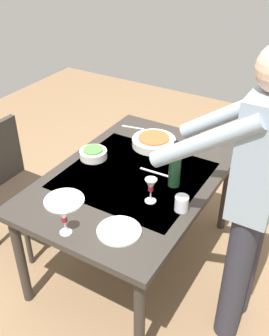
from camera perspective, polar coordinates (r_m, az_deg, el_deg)
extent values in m
plane|color=#846647|center=(2.95, 0.00, -12.80)|extent=(6.00, 6.00, 0.00)
cube|color=#332D28|center=(2.49, 0.00, -1.35)|extent=(1.43, 0.97, 0.04)
cube|color=#C6AD89|center=(2.48, 0.00, -1.01)|extent=(0.79, 0.82, 0.00)
cylinder|color=#332D28|center=(3.33, -0.44, 0.95)|extent=(0.06, 0.06, 0.69)
cylinder|color=#332D28|center=(2.55, -15.93, -12.50)|extent=(0.06, 0.06, 0.69)
cylinder|color=#332D28|center=(3.06, 12.96, -3.29)|extent=(0.06, 0.06, 0.69)
cylinder|color=#332D28|center=(2.19, 0.71, -20.96)|extent=(0.06, 0.06, 0.69)
cube|color=black|center=(2.91, -15.82, -3.31)|extent=(0.40, 0.40, 0.04)
cylinder|color=#332D28|center=(3.24, -15.29, -4.05)|extent=(0.04, 0.04, 0.43)
cylinder|color=#332D28|center=(3.04, -10.67, -6.11)|extent=(0.04, 0.04, 0.43)
cylinder|color=#332D28|center=(2.86, -15.05, -9.73)|extent=(0.04, 0.04, 0.43)
cylinder|color=#2D2D38|center=(2.30, 14.21, -15.12)|extent=(0.14, 0.14, 0.88)
cylinder|color=#2D2D38|center=(2.44, 15.74, -11.97)|extent=(0.14, 0.14, 0.88)
cube|color=#8C9EAD|center=(1.92, 18.14, 1.98)|extent=(0.36, 0.20, 0.60)
cylinder|color=#8C9EAD|center=(1.79, 9.83, 3.65)|extent=(0.08, 0.52, 0.40)
cylinder|color=#8C9EAD|center=(2.08, 13.45, 7.60)|extent=(0.08, 0.52, 0.40)
cylinder|color=black|center=(2.34, 5.76, -0.42)|extent=(0.07, 0.07, 0.20)
cylinder|color=black|center=(2.27, 5.96, 2.53)|extent=(0.03, 0.03, 0.08)
cylinder|color=black|center=(2.24, 6.03, 3.58)|extent=(0.03, 0.03, 0.02)
cylinder|color=white|center=(2.09, -9.77, -9.03)|extent=(0.06, 0.06, 0.01)
cylinder|color=white|center=(2.06, -9.87, -8.25)|extent=(0.01, 0.01, 0.07)
cone|color=white|center=(2.02, -10.07, -6.70)|extent=(0.07, 0.07, 0.07)
cylinder|color=maroon|center=(2.03, -10.01, -7.19)|extent=(0.03, 0.03, 0.03)
cylinder|color=white|center=(2.26, 2.29, -4.71)|extent=(0.06, 0.06, 0.01)
cylinder|color=white|center=(2.24, 2.31, -3.94)|extent=(0.01, 0.01, 0.07)
cone|color=white|center=(2.19, 2.36, -2.43)|extent=(0.07, 0.07, 0.07)
cylinder|color=maroon|center=(2.21, 2.34, -2.90)|extent=(0.03, 0.03, 0.03)
cylinder|color=silver|center=(2.85, 11.88, 4.26)|extent=(0.07, 0.07, 0.09)
cylinder|color=silver|center=(2.19, 6.75, -5.05)|extent=(0.08, 0.08, 0.09)
cylinder|color=white|center=(2.77, 2.76, 3.72)|extent=(0.30, 0.30, 0.05)
cylinder|color=#C6562D|center=(2.76, 2.77, 4.13)|extent=(0.22, 0.22, 0.03)
cylinder|color=white|center=(2.65, -5.90, 1.99)|extent=(0.18, 0.18, 0.05)
cylinder|color=#4C843D|center=(2.63, -5.93, 2.42)|extent=(0.13, 0.13, 0.03)
cylinder|color=white|center=(2.29, -10.02, -4.60)|extent=(0.23, 0.23, 0.01)
cylinder|color=white|center=(2.06, -2.22, -8.96)|extent=(0.23, 0.23, 0.01)
cube|color=silver|center=(2.50, 2.88, -0.62)|extent=(0.02, 0.20, 0.00)
cube|color=silver|center=(3.02, -0.21, 5.81)|extent=(0.05, 0.18, 0.00)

